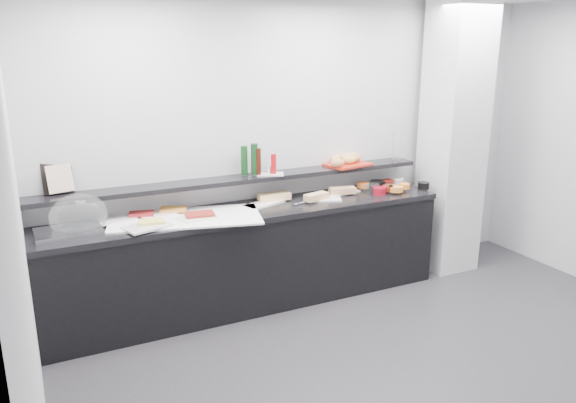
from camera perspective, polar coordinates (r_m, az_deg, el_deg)
name	(u,v)px	position (r m, az deg, el deg)	size (l,w,h in m)	color
ground	(434,380)	(4.30, 14.64, -17.12)	(5.00, 5.00, 0.00)	#2D2D30
back_wall	(305,146)	(5.36, 1.76, 5.63)	(5.00, 0.02, 2.70)	#B5B8BC
column	(453,140)	(5.94, 16.40, 5.99)	(0.50, 0.50, 2.70)	silver
buffet_cabinet	(251,259)	(5.07, -3.80, -5.90)	(3.60, 0.60, 0.85)	black
counter_top	(250,212)	(4.92, -3.89, -1.03)	(3.62, 0.62, 0.05)	black
wall_shelf	(242,179)	(5.01, -4.70, 2.28)	(3.60, 0.25, 0.04)	black
cloche_base	(69,232)	(4.57, -21.40, -2.89)	(0.48, 0.32, 0.04)	silver
cloche_dome	(79,216)	(4.59, -20.50, -1.35)	(0.44, 0.29, 0.34)	white
linen_runner	(186,218)	(4.71, -10.34, -1.64)	(1.23, 0.58, 0.01)	white
platter_meat_a	(116,219)	(4.75, -17.07, -1.75)	(0.30, 0.20, 0.01)	white
food_meat_a	(142,214)	(4.79, -14.65, -1.21)	(0.20, 0.13, 0.02)	maroon
platter_salmon	(157,214)	(4.80, -13.17, -1.28)	(0.28, 0.19, 0.01)	white
food_salmon	(173,209)	(4.85, -11.57, -0.77)	(0.22, 0.14, 0.02)	orange
platter_cheese	(147,227)	(4.50, -14.13, -2.49)	(0.34, 0.23, 0.01)	silver
food_cheese	(151,222)	(4.55, -13.70, -2.02)	(0.20, 0.13, 0.02)	#E0D757
platter_meat_b	(198,217)	(4.65, -9.13, -1.61)	(0.28, 0.19, 0.01)	white
food_meat_b	(200,214)	(4.67, -8.96, -1.29)	(0.23, 0.15, 0.02)	maroon
sandwich_plate_left	(264,204)	(5.04, -2.48, -0.23)	(0.38, 0.16, 0.01)	white
sandwich_food_left	(274,196)	(5.13, -1.43, 0.52)	(0.30, 0.11, 0.06)	#E4BE77
tongs_left	(279,202)	(5.05, -0.94, -0.04)	(0.01, 0.01, 0.16)	#B2B5B9
sandwich_plate_mid	(324,200)	(5.18, 3.65, 0.20)	(0.32, 0.14, 0.01)	white
sandwich_food_mid	(316,197)	(5.13, 2.87, 0.50)	(0.24, 0.09, 0.06)	tan
tongs_mid	(301,203)	(5.02, 1.28, -0.15)	(0.01, 0.01, 0.16)	#B3B5BA
sandwich_plate_right	(340,193)	(5.43, 5.33, 0.91)	(0.39, 0.17, 0.01)	white
sandwich_food_right	(342,190)	(5.36, 5.51, 1.13)	(0.25, 0.10, 0.06)	tan
tongs_right	(330,195)	(5.30, 4.25, 0.69)	(0.01, 0.01, 0.16)	silver
bowl_glass_fruit	(369,187)	(5.55, 8.23, 1.45)	(0.20, 0.20, 0.07)	silver
fill_glass_fruit	(363,185)	(5.57, 7.61, 1.65)	(0.12, 0.12, 0.05)	#CA5E1B
bowl_black_jam	(378,184)	(5.68, 9.08, 1.74)	(0.15, 0.15, 0.07)	black
fill_black_jam	(388,182)	(5.72, 10.17, 1.91)	(0.13, 0.13, 0.05)	#5D140D
bowl_glass_cream	(397,183)	(5.76, 10.99, 1.83)	(0.17, 0.17, 0.07)	white
fill_glass_cream	(396,181)	(5.82, 10.94, 2.10)	(0.15, 0.15, 0.05)	white
bowl_red_jam	(379,191)	(5.43, 9.25, 1.08)	(0.13, 0.13, 0.07)	maroon
fill_red_jam	(388,188)	(5.49, 10.12, 1.32)	(0.11, 0.11, 0.05)	#5F1B0D
bowl_glass_salmon	(391,189)	(5.53, 10.45, 1.27)	(0.15, 0.15, 0.07)	white
fill_glass_salmon	(396,189)	(5.48, 10.91, 1.26)	(0.14, 0.14, 0.05)	orange
bowl_black_fruit	(424,186)	(5.72, 13.61, 1.58)	(0.11, 0.11, 0.07)	black
fill_black_fruit	(404,186)	(5.61, 11.75, 1.54)	(0.10, 0.10, 0.05)	orange
framed_print	(57,177)	(4.78, -22.40, 2.29)	(0.23, 0.02, 0.26)	black
print_art	(60,178)	(4.73, -22.16, 2.18)	(0.20, 0.00, 0.22)	#CAAA92
condiment_tray	(270,174)	(5.07, -1.82, 2.80)	(0.24, 0.15, 0.01)	silver
bottle_green_a	(244,160)	(5.02, -4.47, 4.19)	(0.06, 0.06, 0.26)	#0F3814
bottle_brown	(258,161)	(5.01, -3.05, 4.09)	(0.05, 0.05, 0.24)	black
bottle_green_b	(254,159)	(5.01, -3.43, 4.33)	(0.06, 0.06, 0.28)	#0D3315
bottle_hot	(274,164)	(5.05, -1.47, 3.85)	(0.05, 0.05, 0.18)	#A80C11
shaker_salt	(269,170)	(5.06, -1.97, 3.25)	(0.03, 0.03, 0.07)	silver
shaker_pepper	(270,169)	(5.09, -1.80, 3.31)	(0.03, 0.03, 0.07)	white
bread_tray	(348,164)	(5.49, 6.09, 3.76)	(0.42, 0.29, 0.02)	#A52311
bread_roll_nw	(336,159)	(5.50, 4.92, 4.35)	(0.14, 0.09, 0.08)	tan
bread_roll_n	(353,157)	(5.61, 6.66, 4.55)	(0.14, 0.09, 0.08)	tan
bread_roll_ne	(348,157)	(5.57, 6.08, 4.48)	(0.15, 0.10, 0.08)	#D88B52
bread_roll_sw	(337,163)	(5.31, 5.04, 3.93)	(0.13, 0.09, 0.08)	#AE7742
bread_roll_midw	(349,160)	(5.46, 6.23, 4.25)	(0.13, 0.09, 0.08)	gold
bread_roll_mide	(354,158)	(5.55, 6.74, 4.42)	(0.15, 0.10, 0.08)	#AF7443
carafe	(397,146)	(5.74, 11.02, 5.52)	(0.09, 0.09, 0.30)	silver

